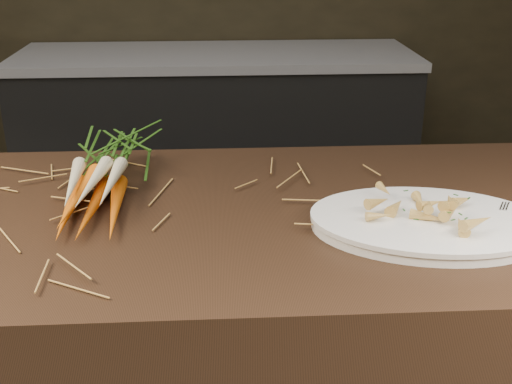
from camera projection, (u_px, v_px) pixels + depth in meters
The scene contains 5 objects.
back_counter at pixel (218, 139), 3.09m from camera, with size 1.82×0.62×0.84m.
straw_bedding at pixel (49, 210), 1.16m from camera, with size 1.40×0.60×0.02m, color #AA803C, non-canonical shape.
root_veg_bunch at pixel (105, 168), 1.26m from camera, with size 0.16×0.46×0.09m.
serving_platter at pixel (427, 225), 1.10m from camera, with size 0.39×0.26×0.02m, color white, non-canonical shape.
roasted_veg_heap at pixel (429, 208), 1.08m from camera, with size 0.19×0.14×0.04m, color olive, non-canonical shape.
Camera 1 is at (0.31, -0.77, 1.39)m, focal length 45.00 mm.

